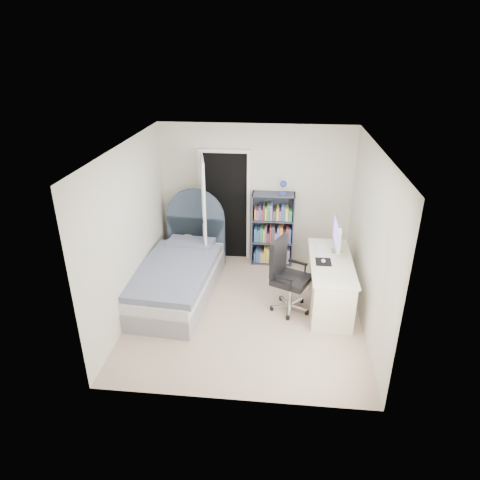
# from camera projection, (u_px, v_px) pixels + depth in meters

# --- Properties ---
(room_shell) EXTENTS (3.50, 3.70, 2.60)m
(room_shell) POSITION_uv_depth(u_px,v_px,m) (247.00, 236.00, 6.00)
(room_shell) COLOR tan
(room_shell) RESTS_ON ground
(door) EXTENTS (0.92, 0.81, 2.06)m
(door) POSITION_uv_depth(u_px,v_px,m) (212.00, 210.00, 7.54)
(door) COLOR black
(door) RESTS_ON ground
(bed) EXTENTS (1.26, 2.39, 1.43)m
(bed) POSITION_uv_depth(u_px,v_px,m) (179.00, 274.00, 6.91)
(bed) COLOR gray
(bed) RESTS_ON ground
(nightstand) EXTENTS (0.38, 0.38, 0.56)m
(nightstand) POSITION_uv_depth(u_px,v_px,m) (190.00, 246.00, 7.76)
(nightstand) COLOR #DBCE87
(nightstand) RESTS_ON ground
(floor_lamp) EXTENTS (0.18, 0.18, 1.25)m
(floor_lamp) POSITION_uv_depth(u_px,v_px,m) (195.00, 234.00, 7.87)
(floor_lamp) COLOR silver
(floor_lamp) RESTS_ON ground
(bookcase) EXTENTS (0.75, 0.32, 1.58)m
(bookcase) POSITION_uv_depth(u_px,v_px,m) (273.00, 232.00, 7.72)
(bookcase) COLOR #393D4D
(bookcase) RESTS_ON ground
(desk) EXTENTS (0.63, 1.57, 1.29)m
(desk) POSITION_uv_depth(u_px,v_px,m) (330.00, 280.00, 6.53)
(desk) COLOR #F1EDCA
(desk) RESTS_ON ground
(office_chair) EXTENTS (0.66, 0.66, 1.13)m
(office_chair) POSITION_uv_depth(u_px,v_px,m) (286.00, 272.00, 6.35)
(office_chair) COLOR silver
(office_chair) RESTS_ON ground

